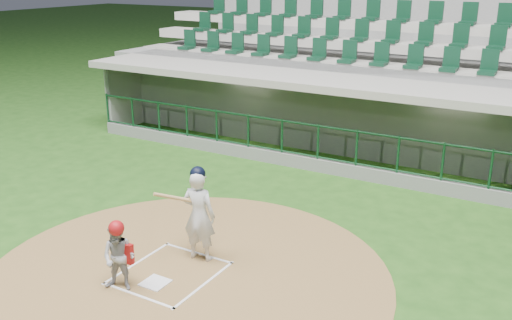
% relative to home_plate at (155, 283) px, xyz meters
% --- Properties ---
extents(ground, '(120.00, 120.00, 0.00)m').
position_rel_home_plate_xyz_m(ground, '(0.00, 0.70, -0.02)').
color(ground, '#1F4A15').
rests_on(ground, ground).
extents(dirt_circle, '(7.20, 7.20, 0.01)m').
position_rel_home_plate_xyz_m(dirt_circle, '(0.30, 0.50, -0.02)').
color(dirt_circle, brown).
rests_on(dirt_circle, ground).
extents(home_plate, '(0.43, 0.43, 0.02)m').
position_rel_home_plate_xyz_m(home_plate, '(0.00, 0.00, 0.00)').
color(home_plate, white).
rests_on(home_plate, dirt_circle).
extents(batter_box_chalk, '(1.55, 1.80, 0.01)m').
position_rel_home_plate_xyz_m(batter_box_chalk, '(0.00, 0.40, -0.00)').
color(batter_box_chalk, white).
rests_on(batter_box_chalk, ground).
extents(dugout_structure, '(16.40, 3.70, 3.00)m').
position_rel_home_plate_xyz_m(dugout_structure, '(0.14, 8.52, 0.94)').
color(dugout_structure, slate).
rests_on(dugout_structure, ground).
extents(seating_deck, '(17.00, 6.72, 5.15)m').
position_rel_home_plate_xyz_m(seating_deck, '(0.00, 11.61, 1.40)').
color(seating_deck, gray).
rests_on(seating_deck, ground).
extents(batter, '(0.88, 0.89, 1.81)m').
position_rel_home_plate_xyz_m(batter, '(0.14, 1.12, 0.90)').
color(batter, silver).
rests_on(batter, dirt_circle).
extents(catcher, '(0.68, 0.60, 1.25)m').
position_rel_home_plate_xyz_m(catcher, '(-0.39, -0.41, 0.61)').
color(catcher, '#9A9A9F').
rests_on(catcher, dirt_circle).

